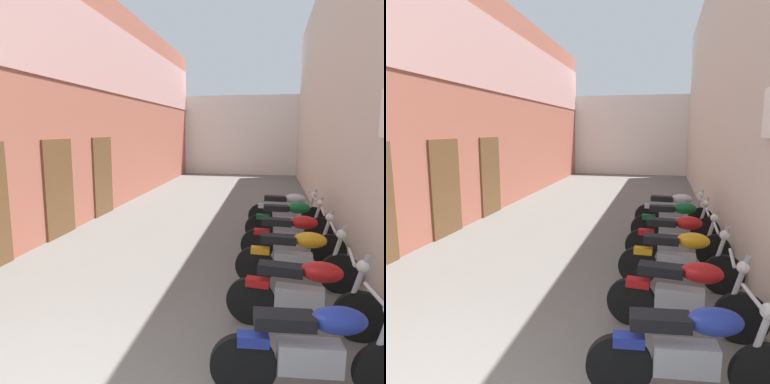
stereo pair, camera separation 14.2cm
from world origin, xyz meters
TOP-DOWN VIEW (x-y plane):
  - ground_plane at (0.00, 7.11)m, footprint 34.23×34.23m
  - building_left at (-3.22, 9.06)m, footprint 0.45×18.23m
  - building_right at (3.23, 9.11)m, footprint 0.45×18.23m
  - building_far_end at (0.00, 19.23)m, footprint 9.05×2.00m
  - motorcycle_nearest at (2.09, 1.42)m, footprint 1.85×0.58m
  - motorcycle_second at (2.09, 2.55)m, footprint 1.85×0.58m
  - motorcycle_third at (2.09, 3.80)m, footprint 1.85×0.58m
  - motorcycle_fourth at (2.09, 4.86)m, footprint 1.85×0.58m
  - motorcycle_fifth at (2.09, 6.09)m, footprint 1.85×0.58m
  - motorcycle_sixth at (2.09, 7.18)m, footprint 1.85×0.58m

SIDE VIEW (x-z plane):
  - ground_plane at x=0.00m, z-range 0.00..0.00m
  - motorcycle_nearest at x=2.09m, z-range -0.02..1.02m
  - motorcycle_second at x=2.09m, z-range -0.02..1.02m
  - motorcycle_third at x=2.09m, z-range -0.02..1.02m
  - motorcycle_fourth at x=2.09m, z-range -0.02..1.02m
  - motorcycle_fifth at x=2.09m, z-range -0.02..1.02m
  - motorcycle_sixth at x=2.09m, z-range -0.02..1.02m
  - building_far_end at x=0.00m, z-range 0.00..4.25m
  - building_left at x=-3.22m, z-range 0.02..6.26m
  - building_right at x=3.23m, z-range 0.00..7.00m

